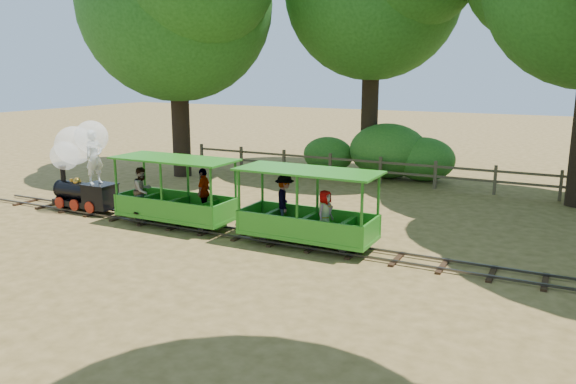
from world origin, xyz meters
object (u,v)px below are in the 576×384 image
at_px(carriage_rear, 303,213).
at_px(fence, 407,170).
at_px(carriage_front, 174,198).
at_px(locomotive, 80,159).

distance_m(carriage_rear, fence, 7.94).
relative_size(carriage_front, fence, 0.19).
height_order(carriage_front, fence, carriage_front).
relative_size(locomotive, fence, 0.15).
xyz_separation_m(locomotive, carriage_front, (3.49, -0.11, -0.77)).
bearing_deg(locomotive, carriage_rear, 0.04).
bearing_deg(carriage_front, carriage_rear, 1.81).
xyz_separation_m(carriage_rear, fence, (0.35, 7.93, -0.21)).
relative_size(carriage_rear, fence, 0.19).
bearing_deg(locomotive, carriage_front, -1.86).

